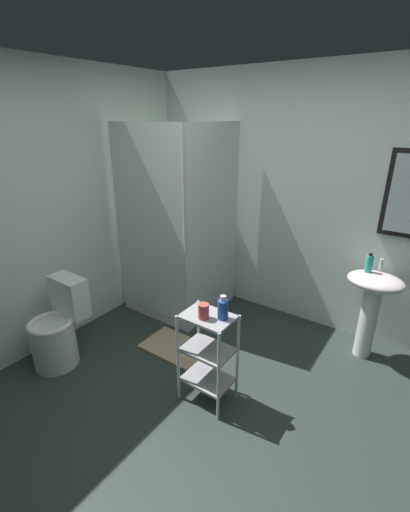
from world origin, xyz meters
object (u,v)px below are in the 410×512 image
Objects in this scene: rinse_cup at (204,311)px; hand_soap_bottle at (369,263)px; pedestal_sink at (372,299)px; toilet at (58,330)px; bath_mat at (175,347)px; storage_cart at (208,351)px; shower_stall at (181,271)px; shampoo_bottle_blue at (223,309)px.

hand_soap_bottle is at bearing 59.14° from rinse_cup.
hand_soap_bottle is (-0.08, 0.01, 0.31)m from pedestal_sink.
toilet is at bearing -143.02° from pedestal_sink.
pedestal_sink reaches higher than bath_mat.
storage_cart is 0.82m from bath_mat.
hand_soap_bottle reaches higher than storage_cart.
pedestal_sink is 1.07× the size of toilet.
bath_mat is (0.40, -0.62, -0.45)m from shower_stall.
storage_cart is at bearing -121.41° from hand_soap_bottle.
shampoo_bottle_blue is (-0.67, -1.24, -0.07)m from hand_soap_bottle.
shower_stall reaches higher than hand_soap_bottle.
toilet is (-0.31, -1.34, -0.15)m from shower_stall.
shampoo_bottle_blue is at bearing -23.09° from bath_mat.
shampoo_bottle_blue reaches higher than toilet.
shampoo_bottle_blue is at bearing 32.90° from rinse_cup.
bath_mat is (-1.39, -0.94, -0.88)m from hand_soap_bottle.
toilet is 1.57m from shampoo_bottle_blue.
toilet is 1.44m from rinse_cup.
shower_stall is at bearing 77.13° from toilet.
rinse_cup is 0.18× the size of bath_mat.
storage_cart reaches higher than bath_mat.
pedestal_sink is 1.83m from bath_mat.
shampoo_bottle_blue is at bearing 16.10° from toilet.
bath_mat is (-0.60, 0.38, -0.79)m from rinse_cup.
pedestal_sink is 1.35× the size of bath_mat.
storage_cart is at bearing -28.76° from bath_mat.
rinse_cup reaches higher than bath_mat.
pedestal_sink is at bearing -10.69° from hand_soap_bottle.
shampoo_bottle_blue is (1.12, -0.92, 0.35)m from shower_stall.
hand_soap_bottle reaches higher than rinse_cup.
shampoo_bottle_blue is 1.12m from bath_mat.
shampoo_bottle_blue is at bearing -121.51° from pedestal_sink.
pedestal_sink is 7.41× the size of rinse_cup.
pedestal_sink is 1.53m from storage_cart.
shower_stall reaches higher than shampoo_bottle_blue.
bath_mat is at bearing 156.91° from shampoo_bottle_blue.
storage_cart is (-0.86, -1.26, -0.14)m from pedestal_sink.
bath_mat is at bearing -56.86° from shower_stall.
shower_stall is 18.30× the size of rinse_cup.
hand_soap_bottle reaches higher than shampoo_bottle_blue.
storage_cart is 6.77× the size of rinse_cup.
storage_cart is 4.18× the size of shampoo_bottle_blue.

